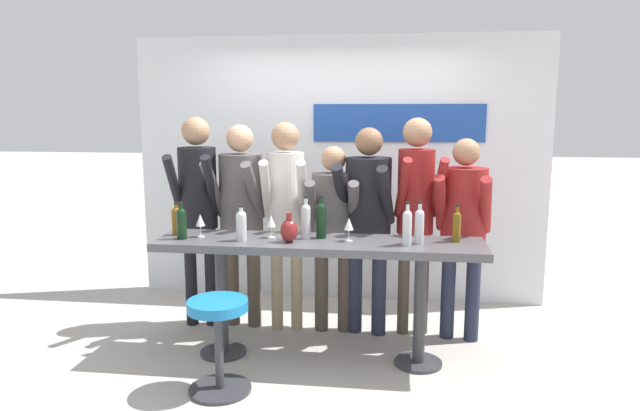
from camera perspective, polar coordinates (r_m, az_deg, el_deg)
name	(u,v)px	position (r m, az deg, el deg)	size (l,w,h in m)	color
ground_plane	(319,358)	(4.56, -0.14, -15.05)	(40.00, 40.00, 0.00)	#B2ADA3
back_wall	(339,170)	(5.69, 1.92, 3.60)	(4.05, 0.12, 2.61)	silver
tasting_table	(319,260)	(4.29, -0.14, -5.42)	(2.45, 0.55, 0.94)	#4C4C51
bar_stool	(218,331)	(3.98, -10.13, -12.24)	(0.43, 0.43, 0.65)	#333338
person_far_left	(198,196)	(5.02, -12.13, 0.91)	(0.42, 0.56, 1.84)	black
person_left	(241,203)	(4.96, -7.92, 0.22)	(0.49, 0.60, 1.77)	#473D33
person_center_left	(286,201)	(4.81, -3.43, 0.46)	(0.41, 0.55, 1.80)	gray
person_center	(333,219)	(4.81, 1.33, -1.38)	(0.45, 0.54, 1.60)	#473D33
person_center_right	(368,209)	(4.75, 4.80, -0.31)	(0.52, 0.62, 1.76)	#23283D
person_right	(416,199)	(4.78, 9.57, 0.66)	(0.42, 0.57, 1.84)	#473D33
person_far_right	(463,218)	(4.76, 14.15, -1.19)	(0.50, 0.59, 1.67)	#23283D
wine_bottle_0	(419,225)	(4.19, 9.91, -1.89)	(0.07, 0.07, 0.31)	#B7BCC1
wine_bottle_1	(181,222)	(4.40, -13.69, -1.60)	(0.07, 0.07, 0.28)	black
wine_bottle_2	(457,225)	(4.30, 13.50, -1.92)	(0.06, 0.06, 0.28)	brown
wine_bottle_3	(407,226)	(4.11, 8.71, -2.04)	(0.07, 0.07, 0.32)	#B7BCC1
wine_bottle_4	(241,224)	(4.26, -7.88, -1.86)	(0.08, 0.08, 0.27)	#B7BCC1
wine_bottle_5	(177,220)	(4.55, -14.14, -1.38)	(0.08, 0.08, 0.26)	brown
wine_bottle_6	(306,219)	(4.28, -1.43, -1.40)	(0.07, 0.07, 0.33)	#B7BCC1
wine_bottle_7	(321,219)	(4.30, 0.13, -1.33)	(0.08, 0.08, 0.33)	black
wine_glass_0	(200,221)	(4.43, -11.90, -1.53)	(0.07, 0.07, 0.18)	silver
wine_glass_1	(271,222)	(4.33, -4.92, -1.62)	(0.07, 0.07, 0.18)	silver
wine_glass_2	(349,225)	(4.20, 2.90, -1.93)	(0.07, 0.07, 0.18)	silver
decorative_vase	(289,230)	(4.19, -3.11, -2.50)	(0.13, 0.13, 0.22)	maroon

